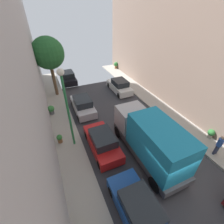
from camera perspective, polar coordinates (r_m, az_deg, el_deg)
ground at (r=11.24m, az=19.53°, el=-23.21°), size 32.00×32.00×0.00m
sidewalk_left at (r=9.82m, az=-7.95°, el=-34.23°), size 2.00×44.00×0.15m
sidewalk_right at (r=14.26m, az=35.29°, el=-13.01°), size 2.00×44.00×0.15m
parked_car_left_2 at (r=9.29m, az=9.83°, el=-32.07°), size 1.78×4.20×1.57m
parked_car_left_3 at (r=11.83m, az=-3.55°, el=-10.97°), size 1.78×4.20×1.57m
parked_car_left_4 at (r=16.10m, az=-10.70°, el=2.48°), size 1.78×4.20×1.57m
parked_car_left_5 at (r=23.15m, az=-15.87°, el=12.12°), size 1.78×4.20×1.57m
parked_car_right_2 at (r=19.77m, az=2.78°, el=9.48°), size 1.78×4.20×1.57m
delivery_truck at (r=10.83m, az=13.88°, el=-9.59°), size 2.26×6.60×3.38m
pedestrian at (r=13.46m, az=34.70°, el=-9.84°), size 0.40×0.36×1.72m
street_tree_0 at (r=18.53m, az=-22.46°, el=19.27°), size 3.34×3.34×6.51m
potted_plant_0 at (r=15.01m, az=32.63°, el=-6.59°), size 0.55×0.55×0.80m
potted_plant_1 at (r=27.36m, az=1.46°, el=16.98°), size 0.70×0.70×1.07m
potted_plant_2 at (r=13.01m, az=-18.73°, el=-9.16°), size 0.44×0.44×0.72m
potted_plant_4 at (r=16.43m, az=-21.48°, el=0.88°), size 0.63×0.63×0.91m
lamp_post at (r=10.45m, az=-16.56°, el=4.04°), size 0.44×0.44×6.06m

